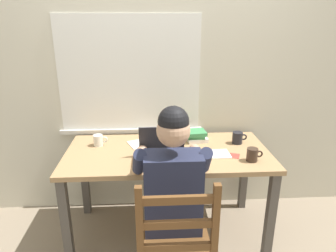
% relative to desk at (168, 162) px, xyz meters
% --- Properties ---
extents(ground_plane, '(8.00, 8.00, 0.00)m').
position_rel_desk_xyz_m(ground_plane, '(0.00, 0.00, -0.65)').
color(ground_plane, gray).
extents(back_wall, '(6.00, 0.08, 2.60)m').
position_rel_desk_xyz_m(back_wall, '(-0.01, 0.45, 0.65)').
color(back_wall, beige).
rests_on(back_wall, ground).
extents(desk, '(1.55, 0.75, 0.74)m').
position_rel_desk_xyz_m(desk, '(0.00, 0.00, 0.00)').
color(desk, '#9E7A51').
rests_on(desk, ground).
extents(seated_person, '(0.50, 0.60, 1.25)m').
position_rel_desk_xyz_m(seated_person, '(0.00, -0.45, 0.04)').
color(seated_person, '#232842').
rests_on(seated_person, ground).
extents(wooden_chair, '(0.42, 0.42, 0.94)m').
position_rel_desk_xyz_m(wooden_chair, '(0.00, -0.73, -0.18)').
color(wooden_chair, brown).
rests_on(wooden_chair, ground).
extents(laptop, '(0.33, 0.28, 0.23)m').
position_rel_desk_xyz_m(laptop, '(-0.05, -0.17, 0.15)').
color(laptop, '#232328').
rests_on(laptop, desk).
extents(computer_mouse, '(0.06, 0.10, 0.03)m').
position_rel_desk_xyz_m(computer_mouse, '(0.22, -0.22, 0.11)').
color(computer_mouse, '#232328').
rests_on(computer_mouse, desk).
extents(coffee_mug_white, '(0.11, 0.07, 0.09)m').
position_rel_desk_xyz_m(coffee_mug_white, '(-0.54, 0.14, 0.14)').
color(coffee_mug_white, silver).
rests_on(coffee_mug_white, desk).
extents(coffee_mug_dark, '(0.12, 0.08, 0.09)m').
position_rel_desk_xyz_m(coffee_mug_dark, '(0.57, 0.12, 0.14)').
color(coffee_mug_dark, black).
rests_on(coffee_mug_dark, desk).
extents(coffee_mug_spare, '(0.12, 0.08, 0.10)m').
position_rel_desk_xyz_m(coffee_mug_spare, '(0.59, -0.21, 0.14)').
color(coffee_mug_spare, '#38281E').
rests_on(coffee_mug_spare, desk).
extents(book_stack_main, '(0.19, 0.17, 0.09)m').
position_rel_desk_xyz_m(book_stack_main, '(0.25, 0.20, 0.13)').
color(book_stack_main, white).
rests_on(book_stack_main, desk).
extents(paper_pile_near_laptop, '(0.21, 0.16, 0.01)m').
position_rel_desk_xyz_m(paper_pile_near_laptop, '(0.35, -0.09, 0.10)').
color(paper_pile_near_laptop, white).
rests_on(paper_pile_near_laptop, desk).
extents(paper_pile_back_corner, '(0.25, 0.24, 0.01)m').
position_rel_desk_xyz_m(paper_pile_back_corner, '(-0.20, 0.15, 0.09)').
color(paper_pile_back_corner, silver).
rests_on(paper_pile_back_corner, desk).
extents(paper_pile_side, '(0.25, 0.18, 0.01)m').
position_rel_desk_xyz_m(paper_pile_side, '(-0.00, -0.23, 0.10)').
color(paper_pile_side, silver).
rests_on(paper_pile_side, desk).
extents(landscape_photo_print, '(0.15, 0.13, 0.00)m').
position_rel_desk_xyz_m(landscape_photo_print, '(0.46, -0.11, 0.09)').
color(landscape_photo_print, '#C63D33').
rests_on(landscape_photo_print, desk).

